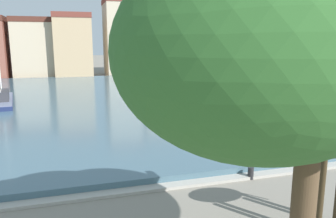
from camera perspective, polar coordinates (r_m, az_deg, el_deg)
The scene contains 11 objects.
harbor_water at distance 32.89m, azimuth -12.42°, elevation 1.81°, with size 79.84×41.47×0.37m, color #476675.
quay_edge_coping at distance 12.82m, azimuth -5.00°, elevation -13.69°, with size 79.84×0.50×0.12m, color #ADA89E.
giraffe_statue at distance 10.38m, azimuth 26.18°, elevation -5.79°, with size 2.94×0.85×5.14m.
sailboat_red at distance 35.86m, azimuth 4.60°, elevation 3.08°, with size 4.07×7.48×5.64m.
sailboat_navy at distance 32.34m, azimuth -26.56°, elevation 1.34°, with size 2.81×9.23×8.10m.
shade_tree at distance 6.00m, azimuth 24.95°, elevation 10.69°, with size 7.13×4.57×7.28m.
mooring_bollard at distance 14.17m, azimuth 14.02°, elevation -10.64°, with size 0.24×0.24×0.50m, color #232326.
townhouse_corner_house at distance 56.73m, azimuth -20.87°, elevation 9.77°, with size 8.51×5.47×9.28m.
townhouse_wide_warehouse at distance 56.23m, azimuth -16.03°, elevation 10.40°, with size 5.78×7.99×9.95m.
townhouse_tall_gabled at distance 57.69m, azimuth -7.97°, elevation 12.04°, with size 5.65×7.43×12.56m.
townhouse_narrow_midrow at distance 60.28m, azimuth -2.09°, elevation 12.10°, with size 5.55×7.86×12.56m.
Camera 1 is at (-2.26, -2.09, 5.47)m, focal length 35.48 mm.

